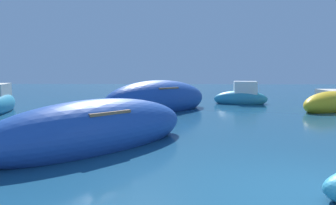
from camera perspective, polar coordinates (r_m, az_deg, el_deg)
name	(u,v)px	position (r m, az deg, el deg)	size (l,w,h in m)	color
ground	(301,197)	(6.04, 23.83, -16.05)	(80.00, 80.00, 0.00)	navy
moored_boat_0	(331,104)	(18.65, 28.54, -0.17)	(4.66, 3.89, 1.36)	gold
moored_boat_1	(158,100)	(16.29, -1.90, 0.51)	(6.39, 6.12, 2.13)	#1E479E
moored_boat_4	(96,130)	(8.91, -13.40, -5.14)	(5.85, 5.98, 1.80)	#1E479E
moored_boat_6	(241,97)	(20.16, 13.72, 1.00)	(3.51, 1.46, 1.71)	teal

